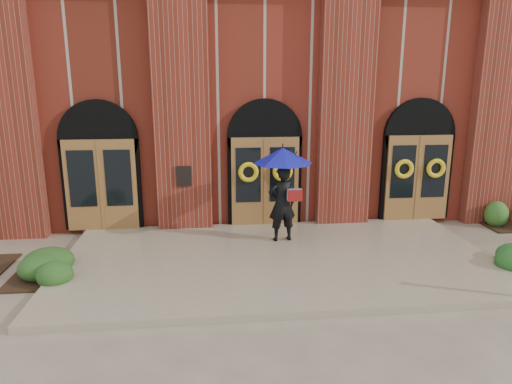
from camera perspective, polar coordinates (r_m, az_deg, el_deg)
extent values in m
plane|color=gray|center=(10.74, 2.93, -9.11)|extent=(90.00, 90.00, 0.00)
cube|color=tan|center=(10.85, 2.81, -8.44)|extent=(10.00, 5.30, 0.15)
cube|color=maroon|center=(18.75, -1.25, 11.70)|extent=(16.00, 12.00, 7.00)
cube|color=black|center=(12.51, -9.00, 1.96)|extent=(0.40, 0.05, 0.55)
cube|color=maroon|center=(13.53, -28.91, 9.24)|extent=(1.50, 0.45, 7.00)
cube|color=maroon|center=(12.53, -9.27, 10.52)|extent=(1.50, 0.45, 7.00)
cube|color=maroon|center=(13.09, 11.17, 10.57)|extent=(1.50, 0.45, 7.00)
cube|color=maroon|center=(15.03, 28.03, 9.62)|extent=(1.50, 0.45, 7.00)
cube|color=olive|center=(13.11, -18.78, 0.81)|extent=(1.90, 0.10, 2.50)
cylinder|color=black|center=(13.04, -19.07, 6.31)|extent=(2.10, 0.22, 2.10)
cube|color=olive|center=(12.88, 1.14, 1.33)|extent=(1.90, 0.10, 2.50)
cylinder|color=black|center=(12.81, 1.08, 6.94)|extent=(2.10, 0.22, 2.10)
cube|color=olive|center=(14.16, 19.53, 1.67)|extent=(1.90, 0.10, 2.50)
cylinder|color=black|center=(14.09, 19.69, 6.77)|extent=(2.10, 0.22, 2.10)
torus|color=yellow|center=(12.65, -0.95, 2.49)|extent=(0.57, 0.13, 0.57)
torus|color=yellow|center=(12.77, 3.35, 2.58)|extent=(0.57, 0.13, 0.57)
torus|color=yellow|center=(13.79, 18.03, 2.76)|extent=(0.57, 0.13, 0.57)
torus|color=yellow|center=(14.21, 21.58, 2.78)|extent=(0.57, 0.13, 0.57)
imported|color=black|center=(11.61, 3.27, -1.45)|extent=(0.78, 0.57, 1.96)
cone|color=#1418A1|center=(11.35, 3.35, 4.57)|extent=(1.73, 1.73, 0.39)
cylinder|color=black|center=(11.41, 3.60, 1.96)|extent=(0.02, 0.02, 0.65)
cube|color=#9A9C9F|center=(11.45, 4.83, -0.35)|extent=(0.39, 0.24, 0.29)
cube|color=maroon|center=(11.35, 4.93, -0.48)|extent=(0.36, 0.08, 0.29)
ellipsoid|color=#244919|center=(10.95, -24.62, -8.50)|extent=(1.45, 1.24, 0.51)
ellipsoid|color=#20551E|center=(11.83, 29.07, -7.41)|extent=(1.41, 1.21, 0.50)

